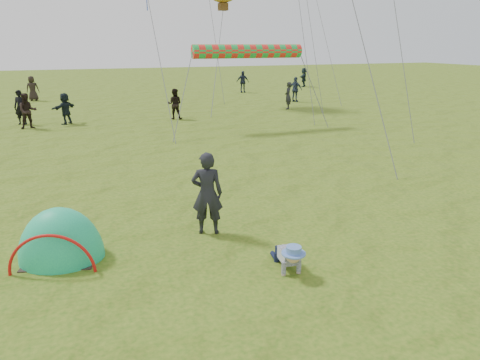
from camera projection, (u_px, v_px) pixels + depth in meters
name	position (u px, v px, depth m)	size (l,w,h in m)	color
ground	(246.00, 293.00, 7.16)	(140.00, 140.00, 0.00)	#2F5712
crawling_toddler	(289.00, 256.00, 7.79)	(0.55, 0.78, 0.60)	black
popup_tent	(63.00, 258.00, 8.33)	(1.60, 1.32, 2.07)	#16A076
standing_adult	(207.00, 194.00, 9.17)	(0.67, 0.44, 1.83)	black
crowd_person_1	(28.00, 111.00, 20.70)	(0.83, 0.65, 1.71)	black
crowd_person_2	(295.00, 89.00, 30.28)	(1.02, 0.42, 1.73)	#29354C
crowd_person_4	(32.00, 88.00, 30.88)	(0.86, 0.56, 1.76)	black
crowd_person_5	(304.00, 77.00, 40.88)	(1.64, 0.52, 1.77)	#1A272E
crowd_person_6	(288.00, 96.00, 26.89)	(0.61, 0.40, 1.68)	#232428
crowd_person_7	(175.00, 104.00, 23.36)	(0.80, 0.63, 1.66)	black
crowd_person_11	(65.00, 109.00, 21.91)	(1.48, 0.47, 1.59)	black
crowd_person_12	(21.00, 107.00, 21.77)	(0.64, 0.42, 1.75)	black
crowd_person_14	(243.00, 82.00, 36.04)	(1.04, 0.43, 1.78)	#232B3F
rainbow_tube_kite	(248.00, 51.00, 20.16)	(0.64, 0.64, 5.41)	red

